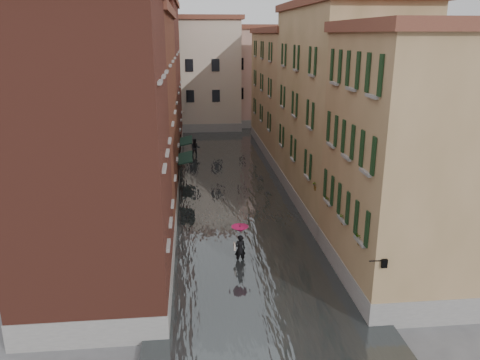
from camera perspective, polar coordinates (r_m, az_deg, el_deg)
ground at (r=24.57m, az=1.44°, el=-10.33°), size 120.00×120.00×0.00m
floodwater at (r=36.49m, az=-1.13°, el=-0.70°), size 10.00×60.00×0.20m
building_left_near at (r=20.61m, az=-17.39°, el=2.75°), size 6.00×8.00×13.00m
building_left_mid at (r=31.28m, az=-13.56°, el=7.38°), size 6.00×14.00×12.50m
building_left_far at (r=45.97m, az=-11.27°, el=11.54°), size 6.00×16.00×14.00m
building_right_near at (r=22.62m, az=20.11°, el=1.77°), size 6.00×8.00×11.50m
building_right_mid at (r=32.49m, az=11.94°, el=8.29°), size 6.00×14.00×13.00m
building_right_far at (r=46.96m, az=6.37°, el=10.34°), size 6.00×16.00×11.50m
building_end_cream at (r=59.77m, az=-6.15°, el=12.57°), size 12.00×9.00×13.00m
building_end_pink at (r=62.43m, az=2.34°, el=12.39°), size 10.00×9.00×12.00m
awning_near at (r=35.37m, az=-6.74°, el=2.60°), size 1.09×3.32×2.80m
awning_far at (r=41.09m, az=-6.66°, el=4.69°), size 1.09×3.28×2.80m
wall_lantern at (r=19.09m, az=17.08°, el=-9.62°), size 0.71×0.22×0.35m
window_planters at (r=23.44m, az=11.76°, el=-2.74°), size 0.59×8.06×0.84m
pedestrian_main at (r=24.23m, az=-0.01°, el=-7.47°), size 0.91×0.91×2.06m
pedestrian_far at (r=45.16m, az=-5.47°, el=3.87°), size 0.93×0.74×1.86m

